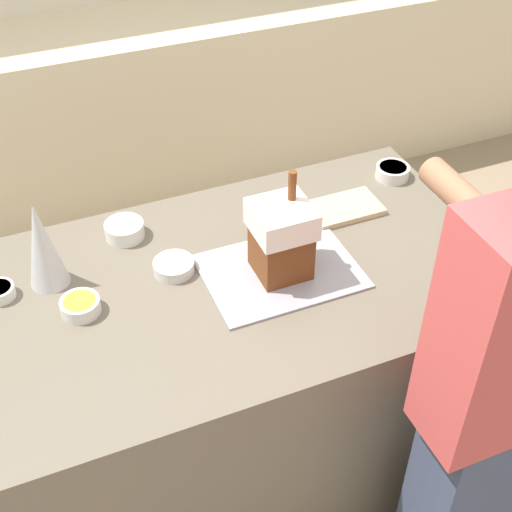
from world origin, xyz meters
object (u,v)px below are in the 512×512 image
Objects in this scene: baking_tray at (280,271)px; candy_bowl_center_rear at (392,171)px; decorative_tree at (42,245)px; candy_bowl_near_tray_left at (124,229)px; gingerbread_house at (281,238)px; candy_bowl_beside_tree at (174,266)px; person at (503,398)px; candy_bowl_far_left at (80,306)px; cookbook at (344,208)px.

candy_bowl_center_rear is at bearing 28.69° from baking_tray.
decorative_tree reaches higher than candy_bowl_near_tray_left.
candy_bowl_near_tray_left is at bearing 178.01° from candy_bowl_center_rear.
candy_bowl_beside_tree is (-0.29, 0.13, -0.11)m from gingerbread_house.
person reaches higher than gingerbread_house.
candy_bowl_near_tray_left is at bearing 112.83° from candy_bowl_beside_tree.
person is at bearing -63.00° from gingerbread_house.
candy_bowl_near_tray_left is (-0.39, 0.35, -0.10)m from gingerbread_house.
candy_bowl_beside_tree is (-0.86, -0.19, -0.00)m from candy_bowl_center_rear.
decorative_tree reaches higher than candy_bowl_far_left.
decorative_tree is at bearing 138.36° from person.
gingerbread_house reaches higher than candy_bowl_beside_tree.
decorative_tree is 2.29× the size of candy_bowl_beside_tree.
baking_tray is at bearing -148.08° from cookbook.
candy_bowl_beside_tree is 0.98m from person.
candy_bowl_far_left is at bearing 173.99° from gingerbread_house.
candy_bowl_beside_tree is at bearing 12.41° from candy_bowl_far_left.
candy_bowl_near_tray_left is 0.52× the size of cookbook.
candy_bowl_beside_tree is 0.30m from candy_bowl_far_left.
candy_bowl_far_left is at bearing 142.44° from person.
gingerbread_house is 0.34m from candy_bowl_beside_tree.
cookbook is 0.84m from person.
candy_bowl_near_tray_left reaches higher than candy_bowl_far_left.
decorative_tree is 0.21m from candy_bowl_far_left.
person is at bearing -62.97° from baking_tray.
candy_bowl_beside_tree is at bearing -15.26° from decorative_tree.
baking_tray is at bearing -6.04° from candy_bowl_far_left.
candy_bowl_beside_tree is 0.62m from cookbook.
candy_bowl_near_tray_left is at bearing 138.02° from baking_tray.
person is at bearing -37.56° from candy_bowl_far_left.
person is (0.33, -0.64, -0.14)m from gingerbread_house.
candy_bowl_near_tray_left reaches higher than candy_bowl_beside_tree.
gingerbread_house is 2.65× the size of candy_bowl_beside_tree.
person reaches higher than candy_bowl_far_left.
candy_bowl_near_tray_left reaches higher than cookbook.
candy_bowl_center_rear is (0.57, 0.31, -0.11)m from gingerbread_house.
candy_bowl_near_tray_left is at bearing 25.85° from decorative_tree.
baking_tray is 4.07× the size of candy_bowl_far_left.
gingerbread_house is 0.19× the size of person.
decorative_tree is at bearing -175.70° from candy_bowl_center_rear.
candy_bowl_far_left is at bearing -125.17° from candy_bowl_near_tray_left.
baking_tray is 0.32m from candy_bowl_beside_tree.
baking_tray is 1.62× the size of decorative_tree.
gingerbread_house is at bearing -19.03° from decorative_tree.
candy_bowl_beside_tree is at bearing 128.94° from person.
gingerbread_house is 0.60m from candy_bowl_far_left.
gingerbread_house is 0.73m from person.
candy_bowl_near_tray_left is 1.11× the size of candy_bowl_far_left.
candy_bowl_near_tray_left is 0.24m from candy_bowl_beside_tree.
baking_tray is 0.72m from person.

